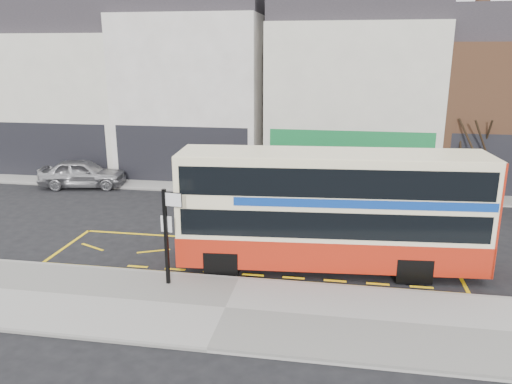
% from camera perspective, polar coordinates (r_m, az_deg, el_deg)
% --- Properties ---
extents(ground, '(120.00, 120.00, 0.00)m').
position_cam_1_polar(ground, '(16.39, -1.68, -9.68)').
color(ground, black).
rests_on(ground, ground).
extents(pavement, '(40.00, 4.00, 0.15)m').
position_cam_1_polar(pavement, '(14.36, -3.51, -13.28)').
color(pavement, '#9C9994').
rests_on(pavement, ground).
extents(kerb, '(40.00, 0.15, 0.15)m').
position_cam_1_polar(kerb, '(16.03, -1.95, -10.00)').
color(kerb, gray).
rests_on(kerb, ground).
extents(far_pavement, '(50.00, 3.00, 0.15)m').
position_cam_1_polar(far_pavement, '(26.61, 2.93, 0.53)').
color(far_pavement, '#9C9994').
rests_on(far_pavement, ground).
extents(road_markings, '(14.00, 3.40, 0.01)m').
position_cam_1_polar(road_markings, '(17.83, -0.67, -7.50)').
color(road_markings, yellow).
rests_on(road_markings, ground).
extents(terrace_far_left, '(8.00, 8.01, 10.80)m').
position_cam_1_polar(terrace_far_left, '(33.85, -19.86, 11.04)').
color(terrace_far_left, beige).
rests_on(terrace_far_left, ground).
extents(terrace_left, '(8.00, 8.01, 11.80)m').
position_cam_1_polar(terrace_left, '(30.74, -6.50, 12.41)').
color(terrace_left, white).
rests_on(terrace_left, ground).
extents(terrace_green_shop, '(9.00, 8.01, 11.30)m').
position_cam_1_polar(terrace_green_shop, '(29.58, 10.89, 11.62)').
color(terrace_green_shop, beige).
rests_on(terrace_green_shop, ground).
extents(double_decker_bus, '(10.05, 3.05, 3.95)m').
position_cam_1_polar(double_decker_bus, '(16.51, 8.63, -1.93)').
color(double_decker_bus, '#FBEEBF').
rests_on(double_decker_bus, ground).
extents(bus_stop_post, '(0.74, 0.18, 3.01)m').
position_cam_1_polar(bus_stop_post, '(15.17, -10.06, -4.06)').
color(bus_stop_post, black).
rests_on(bus_stop_post, pavement).
extents(car_silver, '(4.74, 2.58, 1.53)m').
position_cam_1_polar(car_silver, '(28.31, -19.19, 2.03)').
color(car_silver, '#9E9DA2').
rests_on(car_silver, ground).
extents(car_grey, '(3.83, 1.38, 1.26)m').
position_cam_1_polar(car_grey, '(24.82, -2.63, 0.74)').
color(car_grey, '#484A51').
rests_on(car_grey, ground).
extents(car_white, '(5.32, 2.29, 1.52)m').
position_cam_1_polar(car_white, '(24.42, 19.27, -0.07)').
color(car_white, silver).
rests_on(car_white, ground).
extents(street_tree_right, '(2.35, 2.35, 5.06)m').
position_cam_1_polar(street_tree_right, '(26.64, 23.70, 6.66)').
color(street_tree_right, black).
rests_on(street_tree_right, ground).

